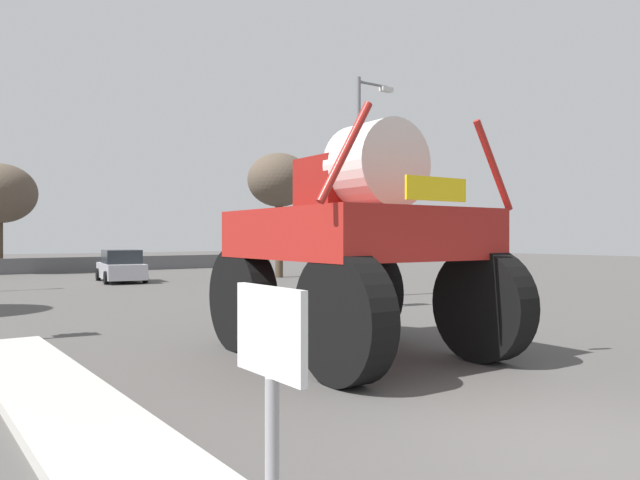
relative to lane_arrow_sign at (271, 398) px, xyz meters
The scene contains 10 objects.
ground_plane 19.47m from the lane_arrow_sign, 77.48° to the left, with size 120.00×120.00×0.00m, color #4C4947.
median_island 5.15m from the lane_arrow_sign, 87.76° to the left, with size 1.31×11.00×0.15m, color #B2AFA8.
lane_arrow_sign is the anchor object (origin of this frame).
oversize_sprayer 7.87m from the lane_arrow_sign, 47.93° to the left, with size 4.04×5.26×4.10m.
sedan_ahead 26.96m from the lane_arrow_sign, 74.47° to the left, with size 2.32×4.29×1.52m.
traffic_signal_near_right 14.64m from the lane_arrow_sign, 51.82° to the left, with size 0.24×0.54×4.07m.
streetlight_near_right 18.47m from the lane_arrow_sign, 49.34° to the left, with size 1.65×0.24×7.73m.
bare_tree_right 28.82m from the lane_arrow_sign, 58.44° to the left, with size 3.31×3.31×6.52m.
bare_tree_far_center 36.51m from the lane_arrow_sign, 84.57° to the left, with size 4.03×4.03×6.35m.
roadside_barrier 35.61m from the lane_arrow_sign, 83.20° to the left, with size 28.93×0.24×0.90m, color #59595B.
Camera 1 is at (-5.70, -3.47, 2.13)m, focal length 33.65 mm.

